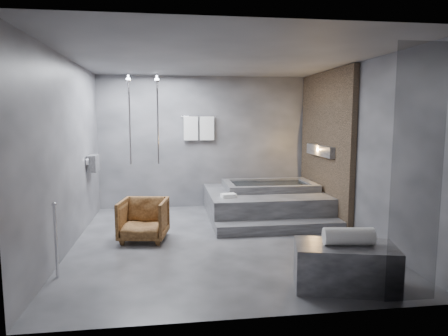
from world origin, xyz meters
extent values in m
plane|color=#333336|center=(0.00, 0.00, 0.00)|extent=(5.00, 5.00, 0.00)
cube|color=#555558|center=(0.00, 0.00, 2.80)|extent=(4.50, 5.00, 0.04)
cube|color=#3E3E44|center=(0.00, 2.50, 1.40)|extent=(4.50, 0.04, 2.80)
cube|color=#3E3E44|center=(0.00, -2.50, 1.40)|extent=(4.50, 0.04, 2.80)
cube|color=#3E3E44|center=(-2.25, 0.00, 1.40)|extent=(0.04, 5.00, 2.80)
cube|color=#3E3E44|center=(2.25, 0.00, 1.40)|extent=(0.04, 5.00, 2.80)
cube|color=#886D50|center=(2.19, 1.25, 1.40)|extent=(0.10, 2.40, 2.78)
cube|color=#FF9938|center=(2.11, 1.25, 1.30)|extent=(0.14, 1.20, 0.20)
cube|color=gray|center=(-2.16, 1.40, 1.10)|extent=(0.16, 0.42, 0.30)
imported|color=beige|center=(-2.15, 1.30, 1.05)|extent=(0.08, 0.08, 0.21)
imported|color=beige|center=(-2.15, 1.50, 1.03)|extent=(0.07, 0.07, 0.15)
cylinder|color=silver|center=(-1.00, 2.05, 1.90)|extent=(0.04, 0.04, 1.80)
cylinder|color=silver|center=(-1.55, 2.05, 1.90)|extent=(0.04, 0.04, 1.80)
cylinder|color=silver|center=(-0.15, 2.44, 1.95)|extent=(0.75, 0.02, 0.02)
cube|color=white|center=(-0.32, 2.42, 1.70)|extent=(0.30, 0.06, 0.50)
cube|color=white|center=(0.02, 2.42, 1.70)|extent=(0.30, 0.06, 0.50)
cylinder|color=silver|center=(-2.15, -1.20, 0.45)|extent=(0.04, 0.04, 0.90)
cube|color=black|center=(1.65, -2.45, 1.35)|extent=(0.55, 0.01, 2.60)
cube|color=#39393B|center=(1.05, 1.45, 0.25)|extent=(2.20, 2.00, 0.50)
cube|color=#39393B|center=(1.05, 0.27, 0.09)|extent=(2.20, 0.36, 0.18)
cube|color=#363638|center=(1.17, -1.94, 0.25)|extent=(1.23, 0.87, 0.50)
imported|color=#432610|center=(-1.20, 0.18, 0.33)|extent=(0.82, 0.84, 0.66)
cylinder|color=white|center=(1.20, -1.96, 0.60)|extent=(0.58, 0.28, 0.20)
cube|color=white|center=(0.26, 0.90, 0.53)|extent=(0.28, 0.23, 0.07)
camera|label=1|loc=(-0.79, -6.07, 1.92)|focal=32.00mm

